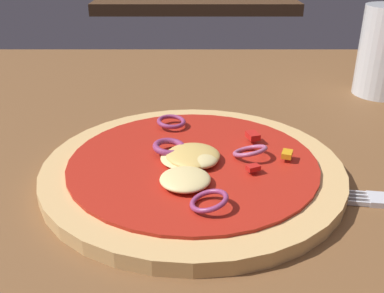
% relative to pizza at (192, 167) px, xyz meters
% --- Properties ---
extents(dining_table, '(1.18, 0.92, 0.04)m').
position_rel_pizza_xyz_m(dining_table, '(0.06, 0.04, -0.03)').
color(dining_table, brown).
rests_on(dining_table, ground).
extents(pizza, '(0.27, 0.27, 0.03)m').
position_rel_pizza_xyz_m(pizza, '(0.00, 0.00, 0.00)').
color(pizza, tan).
rests_on(pizza, dining_table).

